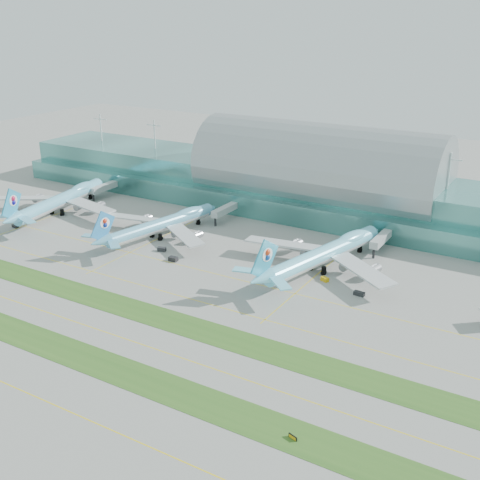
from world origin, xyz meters
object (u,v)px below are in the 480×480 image
Objects in this scene: terminal at (318,183)px; airliner_b at (163,223)px; taxiway_sign_east at (293,437)px; airliner_c at (325,253)px; airliner_a at (61,199)px.

terminal is 79.96m from airliner_b.
taxiway_sign_east is at bearing -67.90° from terminal.
terminal is 134.74× the size of taxiway_sign_east.
airliner_a is at bearing -165.71° from airliner_c.
terminal is 4.46× the size of airliner_a.
airliner_a is 63.21m from airliner_b.
airliner_b is 74.74m from airliner_c.
airliner_c reaches higher than taxiway_sign_east.
taxiway_sign_east is at bearing -38.30° from airliner_a.
airliner_b is 0.90× the size of airliner_c.
taxiway_sign_east is at bearing -57.13° from airliner_c.
airliner_a is at bearing 169.17° from taxiway_sign_east.
airliner_b is 27.38× the size of taxiway_sign_east.
taxiway_sign_east is (32.80, -94.49, -6.05)m from airliner_c.
airliner_c is (31.31, -63.38, -7.64)m from terminal.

